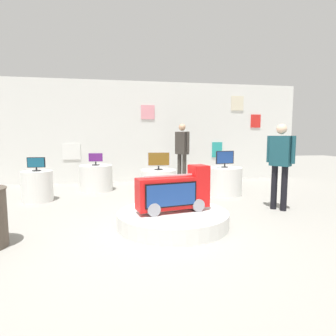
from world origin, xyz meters
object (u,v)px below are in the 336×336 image
object	(u,v)px
main_display_pedestal	(173,219)
tv_on_center_rear	(96,159)
tv_on_left_rear	(225,158)
display_pedestal_far_right	(159,184)
tv_on_far_right	(159,160)
tv_on_right_rear	(36,164)
novelty_firetruck_tv	(174,193)
display_pedestal_right_rear	(37,186)
display_pedestal_center_rear	(96,178)
display_pedestal_left_rear	(224,181)
shopper_browsing_near_truck	(182,150)
shopper_browsing_rear	(280,160)

from	to	relation	value
main_display_pedestal	tv_on_center_rear	distance (m)	3.74
tv_on_left_rear	tv_on_center_rear	size ratio (longest dim) A/B	1.22
display_pedestal_far_right	tv_on_far_right	size ratio (longest dim) A/B	1.56
tv_on_right_rear	tv_on_far_right	world-z (taller)	tv_on_far_right
novelty_firetruck_tv	tv_on_center_rear	distance (m)	3.69
main_display_pedestal	display_pedestal_far_right	bearing A→B (deg)	88.06
novelty_firetruck_tv	tv_on_center_rear	bearing A→B (deg)	113.55
main_display_pedestal	tv_on_right_rear	bearing A→B (deg)	139.15
display_pedestal_right_rear	display_pedestal_far_right	distance (m)	2.75
display_pedestal_center_rear	display_pedestal_far_right	size ratio (longest dim) A/B	1.06
novelty_firetruck_tv	display_pedestal_far_right	distance (m)	2.06
display_pedestal_right_rear	tv_on_right_rear	distance (m)	0.51
display_pedestal_left_rear	display_pedestal_right_rear	size ratio (longest dim) A/B	1.27
display_pedestal_center_rear	tv_on_center_rear	size ratio (longest dim) A/B	2.21
display_pedestal_center_rear	shopper_browsing_near_truck	distance (m)	2.53
novelty_firetruck_tv	tv_on_far_right	size ratio (longest dim) A/B	2.34
novelty_firetruck_tv	display_pedestal_left_rear	world-z (taller)	novelty_firetruck_tv
tv_on_center_rear	shopper_browsing_rear	world-z (taller)	shopper_browsing_rear
display_pedestal_far_right	shopper_browsing_near_truck	bearing A→B (deg)	58.94
tv_on_center_rear	display_pedestal_center_rear	bearing A→B (deg)	95.54
display_pedestal_left_rear	main_display_pedestal	bearing A→B (deg)	-128.19
novelty_firetruck_tv	tv_on_far_right	xyz separation A→B (m)	(0.04, 2.05, 0.37)
tv_on_far_right	shopper_browsing_rear	size ratio (longest dim) A/B	0.31
main_display_pedestal	shopper_browsing_rear	distance (m)	2.53
main_display_pedestal	tv_on_right_rear	world-z (taller)	tv_on_right_rear
tv_on_center_rear	tv_on_right_rear	bearing A→B (deg)	-139.11
shopper_browsing_rear	tv_on_center_rear	bearing A→B (deg)	143.84
tv_on_center_rear	tv_on_right_rear	world-z (taller)	tv_on_center_rear
main_display_pedestal	tv_on_far_right	distance (m)	2.20
main_display_pedestal	display_pedestal_far_right	world-z (taller)	display_pedestal_far_right
novelty_firetruck_tv	shopper_browsing_rear	size ratio (longest dim) A/B	0.72
tv_on_far_right	display_pedestal_right_rear	bearing A→B (deg)	174.52
display_pedestal_left_rear	shopper_browsing_rear	bearing A→B (deg)	-72.40
novelty_firetruck_tv	display_pedestal_right_rear	bearing A→B (deg)	139.34
display_pedestal_far_right	tv_on_far_right	bearing A→B (deg)	-86.04
shopper_browsing_near_truck	display_pedestal_left_rear	bearing A→B (deg)	-58.55
novelty_firetruck_tv	tv_on_left_rear	xyz separation A→B (m)	(1.75, 2.25, 0.37)
tv_on_left_rear	shopper_browsing_near_truck	size ratio (longest dim) A/B	0.26
tv_on_right_rear	shopper_browsing_rear	size ratio (longest dim) A/B	0.22
display_pedestal_right_rear	tv_on_center_rear	bearing A→B (deg)	40.79
display_pedestal_right_rear	shopper_browsing_near_truck	distance (m)	3.92
display_pedestal_center_rear	tv_on_far_right	xyz separation A→B (m)	(1.51, -1.32, 0.58)
tv_on_right_rear	display_pedestal_far_right	world-z (taller)	tv_on_right_rear
display_pedestal_right_rear	main_display_pedestal	bearing A→B (deg)	-40.90
tv_on_left_rear	tv_on_far_right	distance (m)	1.72
display_pedestal_left_rear	tv_on_left_rear	bearing A→B (deg)	-97.24
display_pedestal_center_rear	tv_on_far_right	distance (m)	2.09
tv_on_left_rear	display_pedestal_far_right	world-z (taller)	tv_on_left_rear
shopper_browsing_near_truck	tv_on_far_right	bearing A→B (deg)	-120.98
main_display_pedestal	shopper_browsing_near_truck	distance (m)	3.81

